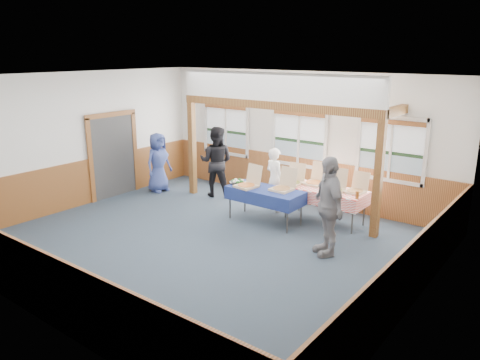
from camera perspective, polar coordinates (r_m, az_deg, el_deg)
name	(u,v)px	position (r m, az deg, el deg)	size (l,w,h in m)	color
floor	(207,242)	(9.35, -4.04, -7.58)	(8.00, 8.00, 0.00)	#25333D
ceiling	(204,77)	(8.62, -4.45, 12.40)	(8.00, 8.00, 0.00)	white
wall_back	(300,137)	(11.64, 7.30, 5.19)	(8.00, 8.00, 0.00)	silver
wall_front	(29,213)	(6.75, -24.36, -3.69)	(8.00, 8.00, 0.00)	silver
wall_left	(80,140)	(11.84, -18.94, 4.64)	(8.00, 8.00, 0.00)	silver
wall_right	(422,205)	(6.96, 21.28, -2.81)	(8.00, 8.00, 0.00)	silver
wainscot_back	(298,179)	(11.85, 7.06, 0.17)	(7.98, 0.05, 1.10)	brown
wainscot_front	(40,284)	(7.16, -23.23, -11.62)	(7.98, 0.05, 1.10)	brown
wainscot_left	(84,182)	(12.05, -18.44, -0.27)	(0.05, 6.98, 1.10)	brown
wainscot_right	(412,273)	(7.35, 20.28, -10.58)	(0.05, 6.98, 1.10)	brown
cased_opening	(113,156)	(12.42, -15.20, 2.83)	(0.06, 1.30, 2.10)	#363636
window_left	(226,126)	(12.88, -1.70, 6.65)	(1.56, 0.10, 1.46)	silver
window_mid	(299,134)	(11.59, 7.20, 5.54)	(1.56, 0.10, 1.46)	silver
window_right	(391,146)	(10.64, 17.96, 4.02)	(1.56, 0.10, 1.46)	silver
post_left	(192,149)	(12.24, -5.84, 3.83)	(0.15, 0.15, 2.40)	#562813
post_right	(378,180)	(9.62, 16.48, 0.03)	(0.15, 0.15, 2.40)	#562813
cross_beam	(274,105)	(10.50, 4.11, 9.07)	(5.15, 0.18, 0.18)	#562813
table_left	(265,192)	(10.20, 3.07, -1.42)	(1.77, 0.95, 0.76)	#363636
table_right	(325,191)	(10.36, 10.30, -1.36)	(1.95, 1.50, 0.76)	#363636
pizza_box_a	(248,184)	(10.29, 0.93, -0.48)	(0.50, 0.58, 0.47)	#D3B38D
pizza_box_b	(283,187)	(10.11, 5.25, -0.85)	(0.44, 0.53, 0.46)	#D3B38D
pizza_box_c	(293,181)	(10.59, 6.48, -0.12)	(0.44, 0.53, 0.44)	#D3B38D
pizza_box_d	(315,181)	(10.65, 9.15, -0.13)	(0.44, 0.53, 0.47)	#D3B38D
pizza_box_e	(334,188)	(10.16, 11.36, -1.01)	(0.49, 0.57, 0.47)	#D3B38D
pizza_box_f	(356,190)	(10.19, 13.96, -1.14)	(0.42, 0.49, 0.42)	#D3B38D
veggie_tray	(238,182)	(10.59, -0.27, -0.23)	(0.38, 0.38, 0.09)	black
drink_glass	(357,195)	(9.77, 14.09, -1.80)	(0.07, 0.07, 0.15)	#934A18
woman_white	(275,180)	(10.93, 4.24, 0.04)	(0.55, 0.36, 1.51)	white
woman_black	(216,162)	(12.02, -2.92, 2.25)	(0.88, 0.69, 1.82)	black
man_blue	(158,162)	(12.62, -9.93, 2.13)	(0.77, 0.50, 1.58)	#394A90
person_grey	(328,206)	(8.66, 10.69, -3.15)	(1.09, 0.45, 1.86)	gray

